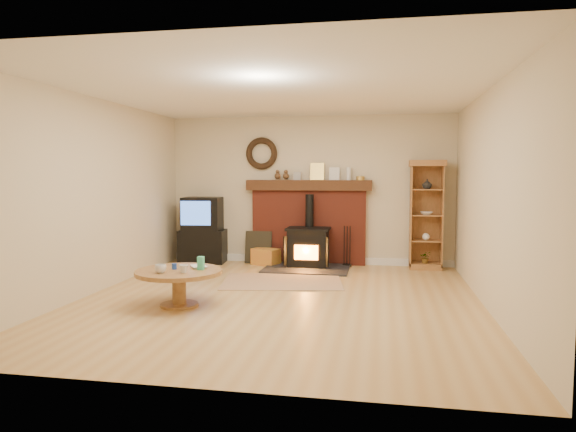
% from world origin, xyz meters
% --- Properties ---
extents(ground, '(5.50, 5.50, 0.00)m').
position_xyz_m(ground, '(0.00, 0.00, 0.00)').
color(ground, tan).
rests_on(ground, ground).
extents(room_shell, '(5.02, 5.52, 2.61)m').
position_xyz_m(room_shell, '(-0.02, 0.09, 1.72)').
color(room_shell, beige).
rests_on(room_shell, ground).
extents(chimney_breast, '(2.20, 0.22, 1.78)m').
position_xyz_m(chimney_breast, '(0.00, 2.67, 0.80)').
color(chimney_breast, maroon).
rests_on(chimney_breast, ground).
extents(wood_stove, '(1.40, 1.00, 1.24)m').
position_xyz_m(wood_stove, '(0.05, 2.27, 0.33)').
color(wood_stove, black).
rests_on(wood_stove, ground).
extents(area_rug, '(1.90, 1.45, 0.01)m').
position_xyz_m(area_rug, '(-0.16, 1.07, 0.01)').
color(area_rug, brown).
rests_on(area_rug, ground).
extents(tv_unit, '(0.85, 0.63, 1.17)m').
position_xyz_m(tv_unit, '(-1.89, 2.47, 0.56)').
color(tv_unit, black).
rests_on(tv_unit, ground).
extents(curio_cabinet, '(0.58, 0.42, 1.81)m').
position_xyz_m(curio_cabinet, '(2.00, 2.55, 0.91)').
color(curio_cabinet, brown).
rests_on(curio_cabinet, ground).
extents(firelog_box, '(0.53, 0.45, 0.29)m').
position_xyz_m(firelog_box, '(-0.71, 2.40, 0.14)').
color(firelog_box, yellow).
rests_on(firelog_box, ground).
extents(leaning_painting, '(0.48, 0.13, 0.57)m').
position_xyz_m(leaning_painting, '(-0.88, 2.55, 0.29)').
color(leaning_painting, black).
rests_on(leaning_painting, ground).
extents(fire_tools, '(0.16, 0.16, 0.70)m').
position_xyz_m(fire_tools, '(0.69, 2.50, 0.13)').
color(fire_tools, black).
rests_on(fire_tools, ground).
extents(coffee_table, '(1.04, 1.04, 0.60)m').
position_xyz_m(coffee_table, '(-1.12, -0.52, 0.36)').
color(coffee_table, brown).
rests_on(coffee_table, ground).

